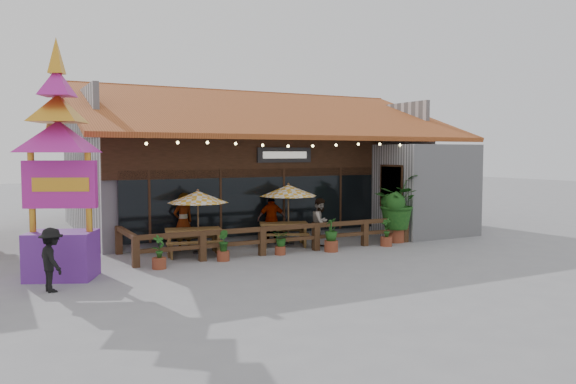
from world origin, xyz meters
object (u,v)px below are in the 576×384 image
tropical_plant (395,204)px  picnic_table_left (193,237)px  umbrella_right (288,191)px  thai_sign_tower (59,143)px  pedestrian (51,260)px  umbrella_left (198,197)px  picnic_table_right (284,230)px

tropical_plant → picnic_table_left: bearing=172.4°
umbrella_right → picnic_table_left: umbrella_right is taller
thai_sign_tower → pedestrian: size_ratio=4.39×
picnic_table_left → tropical_plant: size_ratio=0.83×
umbrella_left → picnic_table_left: 1.30m
tropical_plant → umbrella_left: bearing=170.6°
umbrella_left → pedestrian: bearing=-145.4°
pedestrian → picnic_table_left: bearing=-68.2°
picnic_table_right → pedestrian: 8.61m
tropical_plant → pedestrian: bearing=-170.1°
picnic_table_left → pedestrian: 5.43m
picnic_table_right → tropical_plant: 4.25m
umbrella_right → thai_sign_tower: size_ratio=0.38×
umbrella_right → thai_sign_tower: thai_sign_tower is taller
picnic_table_right → pedestrian: (-7.92, -3.38, 0.22)m
picnic_table_right → tropical_plant: size_ratio=0.85×
umbrella_right → thai_sign_tower: 8.19m
umbrella_left → picnic_table_left: bearing=-141.0°
picnic_table_left → umbrella_left: bearing=39.0°
picnic_table_left → picnic_table_right: 3.45m
umbrella_right → thai_sign_tower: (-7.77, -2.05, 1.60)m
picnic_table_right → umbrella_right: bearing=12.5°
umbrella_left → picnic_table_left: umbrella_left is taller
picnic_table_left → pedestrian: size_ratio=1.36×
umbrella_right → picnic_table_right: size_ratio=1.21×
umbrella_left → tropical_plant: 7.26m
thai_sign_tower → picnic_table_left: bearing=22.3°
tropical_plant → pedestrian: 12.07m
tropical_plant → pedestrian: tropical_plant is taller
picnic_table_right → tropical_plant: bearing=-18.3°
umbrella_left → umbrella_right: size_ratio=1.02×
umbrella_right → tropical_plant: 4.00m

